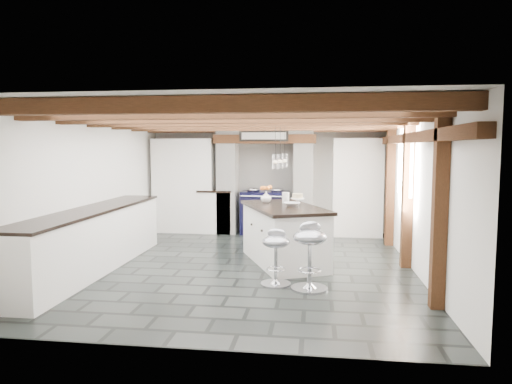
# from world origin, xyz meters

# --- Properties ---
(ground) EXTENTS (6.00, 6.00, 0.00)m
(ground) POSITION_xyz_m (0.00, 0.00, 0.00)
(ground) COLOR black
(ground) RESTS_ON ground
(room_shell) EXTENTS (6.00, 6.03, 6.00)m
(room_shell) POSITION_xyz_m (-0.61, 1.42, 1.07)
(room_shell) COLOR white
(room_shell) RESTS_ON ground
(range_cooker) EXTENTS (1.00, 0.63, 0.99)m
(range_cooker) POSITION_xyz_m (0.00, 2.68, 0.47)
(range_cooker) COLOR black
(range_cooker) RESTS_ON ground
(kitchen_island) EXTENTS (1.59, 2.06, 1.21)m
(kitchen_island) POSITION_xyz_m (0.56, 0.23, 0.46)
(kitchen_island) COLOR white
(kitchen_island) RESTS_ON ground
(bar_stool_near) EXTENTS (0.57, 0.57, 0.87)m
(bar_stool_near) POSITION_xyz_m (0.98, -1.11, 0.54)
(bar_stool_near) COLOR silver
(bar_stool_near) RESTS_ON ground
(bar_stool_far) EXTENTS (0.44, 0.44, 0.74)m
(bar_stool_far) POSITION_xyz_m (0.55, -0.96, 0.46)
(bar_stool_far) COLOR silver
(bar_stool_far) RESTS_ON ground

